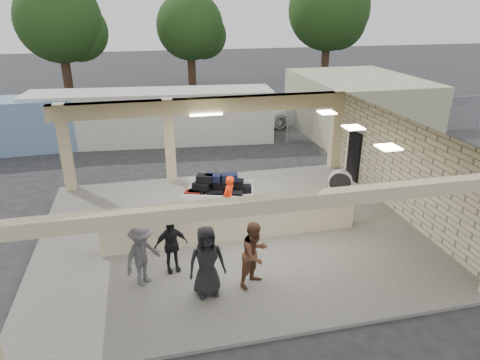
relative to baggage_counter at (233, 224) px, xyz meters
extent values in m
plane|color=#242426|center=(0.00, 0.50, -0.59)|extent=(120.00, 120.00, 0.00)
cube|color=#615E5A|center=(0.00, 0.50, -0.54)|extent=(12.00, 10.00, 0.10)
cube|color=#C7B885|center=(0.00, 0.50, 2.91)|extent=(12.00, 10.00, 0.02)
cube|color=beige|center=(6.00, 0.50, 1.16)|extent=(0.02, 10.00, 3.50)
cube|color=black|center=(5.94, 3.70, 0.56)|extent=(0.10, 0.95, 2.10)
cube|color=#C7B885|center=(0.00, 5.25, 2.61)|extent=(12.00, 0.50, 0.60)
cube|color=#C7B885|center=(0.00, -4.35, 2.76)|extent=(12.00, 0.30, 0.30)
cube|color=#C7B885|center=(-5.50, 5.25, 1.21)|extent=(0.40, 0.40, 3.50)
cube|color=#C7B885|center=(-1.50, 5.25, 1.21)|extent=(0.40, 0.40, 3.50)
cube|color=#C7B885|center=(5.80, 5.30, 1.21)|extent=(0.40, 0.40, 3.50)
cube|color=white|center=(0.00, 5.00, 2.29)|extent=(1.30, 0.12, 0.06)
cube|color=#FFEABF|center=(3.80, 2.00, 2.88)|extent=(0.55, 0.55, 0.04)
cube|color=#FFEABF|center=(3.80, 0.00, 2.88)|extent=(0.55, 0.55, 0.04)
cube|color=#FFEABF|center=(3.80, -2.00, 2.88)|extent=(0.55, 0.55, 0.04)
cube|color=beige|center=(0.00, 0.00, -0.04)|extent=(8.00, 0.50, 0.90)
cube|color=#B7B7BC|center=(0.00, 0.00, 0.46)|extent=(8.20, 0.58, 0.06)
cube|color=white|center=(-0.07, 2.01, 0.08)|extent=(2.69, 2.08, 0.11)
cylinder|color=black|center=(-1.13, 1.80, -0.30)|extent=(0.22, 0.40, 0.38)
cylinder|color=black|center=(-0.81, 2.79, -0.30)|extent=(0.22, 0.40, 0.38)
cylinder|color=black|center=(0.67, 1.22, -0.30)|extent=(0.22, 0.40, 0.38)
cylinder|color=black|center=(0.99, 2.21, -0.30)|extent=(0.22, 0.40, 0.38)
cube|color=white|center=(0.15, 2.68, 0.27)|extent=(2.27, 0.77, 0.28)
cube|color=white|center=(-0.29, 1.33, 0.27)|extent=(2.27, 0.77, 0.28)
cube|color=black|center=(-0.88, 1.97, 0.26)|extent=(0.63, 0.51, 0.25)
cube|color=black|center=(-0.25, 1.76, 0.26)|extent=(0.63, 0.51, 0.25)
cube|color=black|center=(0.38, 1.56, 0.26)|extent=(0.63, 0.51, 0.25)
cube|color=black|center=(-0.70, 2.51, 0.26)|extent=(0.63, 0.51, 0.25)
cube|color=black|center=(-0.07, 2.30, 0.26)|extent=(0.63, 0.51, 0.25)
cube|color=black|center=(0.56, 2.10, 0.26)|extent=(0.63, 0.51, 0.25)
cube|color=black|center=(-0.67, 2.00, 0.52)|extent=(0.63, 0.51, 0.25)
cube|color=black|center=(0.02, 1.98, 0.52)|extent=(0.63, 0.51, 0.25)
cube|color=black|center=(0.53, 2.01, 0.52)|extent=(0.63, 0.51, 0.25)
cube|color=black|center=(-0.34, 2.39, 0.52)|extent=(0.63, 0.51, 0.25)
cube|color=black|center=(-0.25, 2.06, 0.77)|extent=(0.63, 0.51, 0.25)
cube|color=black|center=(0.32, 1.98, 0.77)|extent=(0.63, 0.51, 0.25)
cube|color=#590F0C|center=(-1.00, 1.91, 0.26)|extent=(0.63, 0.51, 0.25)
cube|color=black|center=(0.83, 2.01, 0.26)|extent=(0.63, 0.51, 0.25)
cube|color=black|center=(0.05, 2.37, 0.52)|extent=(0.63, 0.51, 0.25)
cube|color=black|center=(-0.55, 2.06, 0.77)|extent=(0.63, 0.51, 0.25)
cylinder|color=white|center=(4.69, 2.26, 0.07)|extent=(0.96, 0.66, 0.92)
cylinder|color=black|center=(4.69, 2.26, 0.07)|extent=(0.89, 0.65, 0.82)
cube|color=white|center=(4.38, 2.26, -0.33)|extent=(0.06, 0.51, 0.31)
cube|color=white|center=(5.00, 2.26, -0.33)|extent=(0.06, 0.51, 0.31)
imported|color=#F4310C|center=(0.12, 1.21, 0.32)|extent=(0.63, 0.66, 1.61)
imported|color=brown|center=(0.06, -2.47, 0.41)|extent=(0.94, 0.82, 1.80)
imported|color=black|center=(-2.01, -1.38, 0.31)|extent=(0.98, 0.52, 1.59)
imported|color=#4D4C51|center=(-2.78, -1.80, 0.37)|extent=(1.08, 1.05, 1.72)
imported|color=black|center=(-1.21, -2.61, 0.47)|extent=(0.96, 0.45, 1.90)
imported|color=white|center=(7.01, 13.55, 0.18)|extent=(5.83, 3.73, 1.54)
imported|color=white|center=(12.08, 13.83, 0.08)|extent=(4.45, 2.24, 1.34)
imported|color=black|center=(7.75, 15.86, 0.12)|extent=(4.16, 4.00, 1.42)
cube|color=silver|center=(-1.98, 11.25, 0.79)|extent=(12.93, 3.70, 2.76)
cylinder|color=gray|center=(5.00, 9.50, 0.41)|extent=(0.06, 0.06, 2.00)
cylinder|color=gray|center=(7.00, 9.50, 0.41)|extent=(0.06, 0.06, 2.00)
cylinder|color=gray|center=(9.00, 9.50, 0.41)|extent=(0.06, 0.06, 2.00)
cylinder|color=gray|center=(11.00, 9.50, 0.41)|extent=(0.06, 0.06, 2.00)
cylinder|color=gray|center=(13.00, 9.50, 0.41)|extent=(0.06, 0.06, 2.00)
cylinder|color=gray|center=(15.00, 9.50, 0.41)|extent=(0.06, 0.06, 2.00)
cylinder|color=gray|center=(17.00, 9.50, 0.41)|extent=(0.06, 0.06, 2.00)
cube|color=gray|center=(11.00, 9.50, 0.41)|extent=(12.00, 0.02, 2.00)
cylinder|color=gray|center=(11.00, 9.50, 1.41)|extent=(12.00, 0.05, 0.05)
cylinder|color=#382619|center=(-8.00, 24.50, 1.66)|extent=(0.70, 0.70, 4.50)
sphere|color=black|center=(-8.00, 24.50, 5.26)|extent=(6.30, 6.30, 6.30)
sphere|color=black|center=(-6.80, 25.10, 4.36)|extent=(4.50, 4.50, 4.50)
cylinder|color=#382619|center=(2.00, 26.50, 1.41)|extent=(0.70, 0.70, 4.00)
sphere|color=black|center=(2.00, 26.50, 4.61)|extent=(5.60, 5.60, 5.60)
sphere|color=black|center=(3.20, 27.10, 3.81)|extent=(4.00, 4.00, 4.00)
cylinder|color=#382619|center=(14.00, 25.50, 1.91)|extent=(0.70, 0.70, 5.00)
sphere|color=black|center=(14.00, 25.50, 5.91)|extent=(7.00, 7.00, 7.00)
sphere|color=black|center=(15.20, 26.10, 4.91)|extent=(5.00, 5.00, 5.00)
cube|color=#B8B792|center=(9.50, 10.50, 1.01)|extent=(6.00, 8.00, 3.20)
camera|label=1|loc=(-2.43, -11.60, 6.40)|focal=32.00mm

